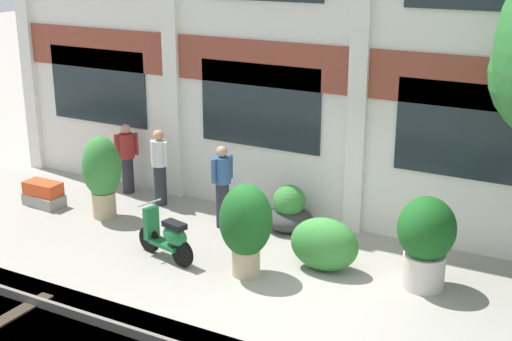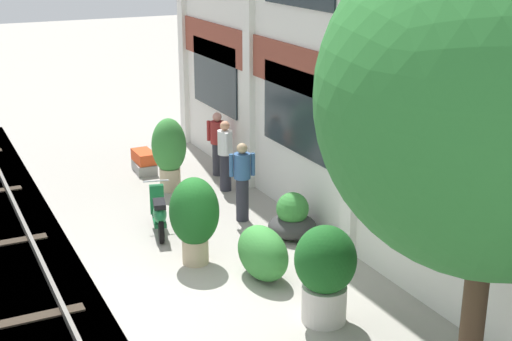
# 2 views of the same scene
# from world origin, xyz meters

# --- Properties ---
(ground_plane) EXTENTS (80.00, 80.00, 0.00)m
(ground_plane) POSITION_xyz_m (0.00, 0.00, 0.00)
(ground_plane) COLOR #9E998E
(potted_plant_fluted_column) EXTENTS (0.79, 0.79, 1.70)m
(potted_plant_fluted_column) POSITION_xyz_m (-4.71, 1.04, 1.00)
(potted_plant_fluted_column) COLOR tan
(potted_plant_fluted_column) RESTS_ON ground
(potted_plant_glazed_jar) EXTENTS (0.89, 0.89, 1.61)m
(potted_plant_glazed_jar) POSITION_xyz_m (-0.86, 0.14, 0.92)
(potted_plant_glazed_jar) COLOR tan
(potted_plant_glazed_jar) RESTS_ON ground
(potted_plant_ribbed_drum) EXTENTS (0.94, 0.94, 1.55)m
(potted_plant_ribbed_drum) POSITION_xyz_m (1.88, 1.16, 0.86)
(potted_plant_ribbed_drum) COLOR beige
(potted_plant_ribbed_drum) RESTS_ON ground
(potted_plant_square_trough) EXTENTS (0.93, 0.55, 0.53)m
(potted_plant_square_trough) POSITION_xyz_m (-6.26, 0.90, 0.25)
(potted_plant_square_trough) COLOR gray
(potted_plant_square_trough) RESTS_ON ground
(potted_plant_wide_bowl) EXTENTS (0.95, 0.95, 0.91)m
(potted_plant_wide_bowl) POSITION_xyz_m (-1.11, 2.26, 0.37)
(potted_plant_wide_bowl) COLOR #333333
(potted_plant_wide_bowl) RESTS_ON ground
(scooter_near_curb) EXTENTS (1.36, 0.60, 0.98)m
(scooter_near_curb) POSITION_xyz_m (-2.36, -0.03, 0.44)
(scooter_near_curb) COLOR black
(scooter_near_curb) RESTS_ON ground
(resident_by_doorway) EXTENTS (0.37, 0.43, 1.57)m
(resident_by_doorway) POSITION_xyz_m (-5.22, 2.45, 0.84)
(resident_by_doorway) COLOR #282833
(resident_by_doorway) RESTS_ON ground
(resident_watching_tracks) EXTENTS (0.34, 0.51, 1.66)m
(resident_watching_tracks) POSITION_xyz_m (-2.31, 1.75, 0.89)
(resident_watching_tracks) COLOR #282833
(resident_watching_tracks) RESTS_ON ground
(resident_near_plants) EXTENTS (0.51, 0.34, 1.65)m
(resident_near_plants) POSITION_xyz_m (-4.12, 2.17, 0.88)
(resident_near_plants) COLOR #282833
(resident_near_plants) RESTS_ON ground
(topiary_hedge) EXTENTS (1.26, 0.81, 0.94)m
(topiary_hedge) POSITION_xyz_m (0.21, 0.95, 0.47)
(topiary_hedge) COLOR #388438
(topiary_hedge) RESTS_ON ground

